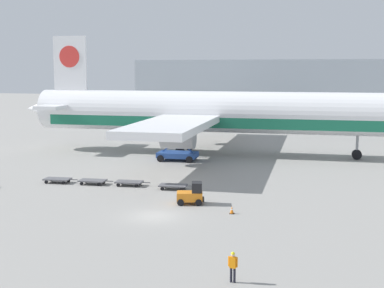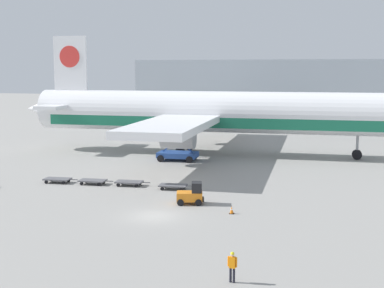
% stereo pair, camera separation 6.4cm
% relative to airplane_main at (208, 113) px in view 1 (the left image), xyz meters
% --- Properties ---
extents(ground_plane, '(400.00, 400.00, 0.00)m').
position_rel_airplane_main_xyz_m(ground_plane, '(3.13, -33.23, -5.84)').
color(ground_plane, gray).
extents(terminal_building, '(90.00, 18.20, 14.00)m').
position_rel_airplane_main_xyz_m(terminal_building, '(21.59, 41.60, 1.15)').
color(terminal_building, '#9EA8B2').
rests_on(terminal_building, ground_plane).
extents(airplane_main, '(58.09, 48.22, 17.00)m').
position_rel_airplane_main_xyz_m(airplane_main, '(0.00, 0.00, 0.00)').
color(airplane_main, white).
rests_on(airplane_main, ground_plane).
extents(scissor_lift_loader, '(5.29, 3.50, 5.00)m').
position_rel_airplane_main_xyz_m(scissor_lift_loader, '(-2.62, -6.53, -3.91)').
color(scissor_lift_loader, '#284C99').
rests_on(scissor_lift_loader, ground_plane).
extents(baggage_tug_foreground, '(2.71, 2.14, 2.00)m').
position_rel_airplane_main_xyz_m(baggage_tug_foreground, '(5.07, -28.50, -4.96)').
color(baggage_tug_foreground, orange).
rests_on(baggage_tug_foreground, ground_plane).
extents(baggage_dolly_lead, '(3.74, 1.68, 0.48)m').
position_rel_airplane_main_xyz_m(baggage_dolly_lead, '(-11.15, -23.40, -5.45)').
color(baggage_dolly_lead, '#56565B').
rests_on(baggage_dolly_lead, ground_plane).
extents(baggage_dolly_second, '(3.74, 1.68, 0.48)m').
position_rel_airplane_main_xyz_m(baggage_dolly_second, '(-7.15, -23.16, -5.45)').
color(baggage_dolly_second, '#56565B').
rests_on(baggage_dolly_second, ground_plane).
extents(baggage_dolly_third, '(3.74, 1.68, 0.48)m').
position_rel_airplane_main_xyz_m(baggage_dolly_third, '(-3.16, -22.83, -5.45)').
color(baggage_dolly_third, '#56565B').
rests_on(baggage_dolly_third, ground_plane).
extents(baggage_dolly_trail, '(3.74, 1.68, 0.48)m').
position_rel_airplane_main_xyz_m(baggage_dolly_trail, '(1.78, -23.28, -5.45)').
color(baggage_dolly_trail, '#56565B').
rests_on(baggage_dolly_trail, ground_plane).
extents(ground_crew_far, '(0.57, 0.26, 1.81)m').
position_rel_airplane_main_xyz_m(ground_crew_far, '(11.92, -45.30, -4.76)').
color(ground_crew_far, black).
rests_on(ground_crew_far, ground_plane).
extents(traffic_cone_near, '(0.40, 0.40, 0.64)m').
position_rel_airplane_main_xyz_m(traffic_cone_near, '(9.20, -30.84, -5.53)').
color(traffic_cone_near, black).
rests_on(traffic_cone_near, ground_plane).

